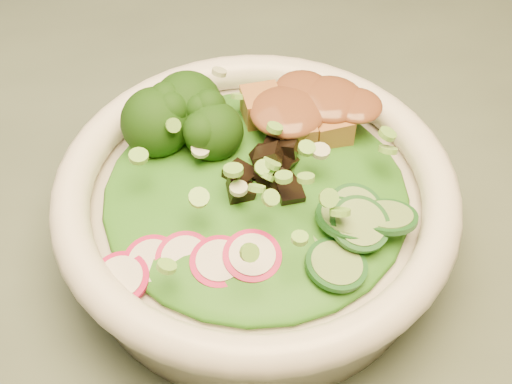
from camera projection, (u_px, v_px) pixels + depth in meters
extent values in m
cylinder|color=black|center=(441.00, 180.00, 1.13)|extent=(0.06, 0.06, 0.72)
cube|color=#546352|center=(35.00, 301.00, 0.54)|extent=(1.20, 0.80, 0.03)
cylinder|color=white|center=(256.00, 222.00, 0.54)|extent=(0.26, 0.26, 0.06)
torus|color=white|center=(256.00, 190.00, 0.51)|extent=(0.29, 0.29, 0.03)
ellipsoid|color=#1E5912|center=(256.00, 191.00, 0.51)|extent=(0.22, 0.22, 0.03)
ellipsoid|color=brown|center=(307.00, 109.00, 0.53)|extent=(0.08, 0.06, 0.02)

